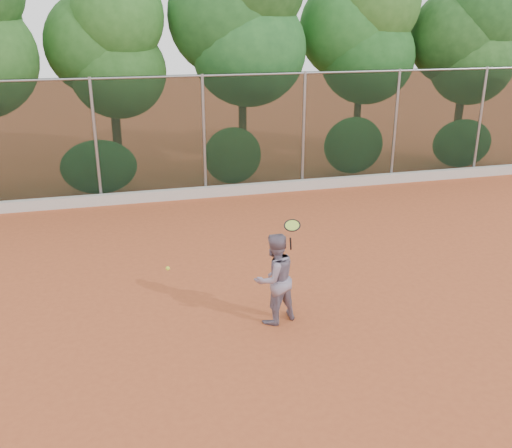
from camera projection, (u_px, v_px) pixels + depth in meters
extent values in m
plane|color=#AD4E28|center=(269.00, 305.00, 10.56)|extent=(80.00, 80.00, 0.00)
cube|color=beige|center=(207.00, 192.00, 16.70)|extent=(24.00, 0.20, 0.30)
imported|color=slate|center=(274.00, 279.00, 9.76)|extent=(0.96, 0.86, 1.64)
cube|color=black|center=(204.00, 137.00, 16.30)|extent=(24.00, 0.01, 3.50)
cylinder|color=gray|center=(202.00, 76.00, 15.71)|extent=(24.00, 0.06, 0.06)
cylinder|color=gray|center=(96.00, 142.00, 15.61)|extent=(0.09, 0.09, 3.50)
cylinder|color=gray|center=(204.00, 137.00, 16.30)|extent=(0.09, 0.09, 3.50)
cylinder|color=gray|center=(303.00, 132.00, 17.00)|extent=(0.09, 0.09, 3.50)
cylinder|color=gray|center=(395.00, 127.00, 17.70)|extent=(0.09, 0.09, 3.50)
cylinder|color=gray|center=(480.00, 123.00, 18.39)|extent=(0.09, 0.09, 3.50)
cylinder|color=#412919|center=(118.00, 143.00, 18.02)|extent=(0.28, 0.28, 2.40)
ellipsoid|color=#23521C|center=(118.00, 72.00, 17.21)|extent=(2.90, 2.40, 2.80)
ellipsoid|color=#22541C|center=(99.00, 44.00, 17.09)|extent=(3.20, 2.70, 3.10)
ellipsoid|color=#245B1F|center=(117.00, 16.00, 16.49)|extent=(2.70, 2.30, 2.90)
cylinder|color=#45311A|center=(243.00, 130.00, 18.58)|extent=(0.26, 0.26, 3.00)
ellipsoid|color=#2D762E|center=(249.00, 50.00, 17.66)|extent=(3.60, 3.00, 3.50)
ellipsoid|color=#2B6E29|center=(231.00, 15.00, 17.47)|extent=(3.90, 3.20, 3.80)
cylinder|color=#3C2917|center=(356.00, 127.00, 19.76)|extent=(0.24, 0.24, 2.70)
ellipsoid|color=#1B4E1C|center=(368.00, 57.00, 18.90)|extent=(3.20, 2.70, 3.10)
ellipsoid|color=#1E571F|center=(352.00, 28.00, 18.74)|extent=(3.50, 2.90, 3.40)
ellipsoid|color=#28591E|center=(375.00, 2.00, 18.24)|extent=(3.00, 2.50, 3.10)
cylinder|color=#472D1B|center=(457.00, 127.00, 20.30)|extent=(0.28, 0.28, 2.50)
ellipsoid|color=#346C29|center=(472.00, 62.00, 19.47)|extent=(3.00, 2.50, 2.90)
ellipsoid|color=#2B6024|center=(457.00, 37.00, 19.34)|extent=(3.30, 2.80, 3.20)
ellipsoid|color=#266024|center=(483.00, 12.00, 18.84)|extent=(2.80, 2.40, 3.00)
ellipsoid|color=#256226|center=(99.00, 167.00, 16.65)|extent=(2.20, 1.16, 1.60)
ellipsoid|color=#336526|center=(233.00, 156.00, 17.54)|extent=(1.80, 1.04, 1.76)
ellipsoid|color=#2D6827|center=(353.00, 145.00, 18.44)|extent=(2.00, 1.10, 1.84)
ellipsoid|color=#2A6024|center=(462.00, 143.00, 19.42)|extent=(2.16, 1.12, 1.64)
cylinder|color=black|center=(291.00, 244.00, 9.48)|extent=(0.09, 0.15, 0.27)
torus|color=black|center=(292.00, 225.00, 9.30)|extent=(0.36, 0.35, 0.14)
cylinder|color=#AFD53E|center=(292.00, 225.00, 9.30)|extent=(0.30, 0.29, 0.11)
sphere|color=#C9D831|center=(168.00, 268.00, 8.91)|extent=(0.07, 0.07, 0.07)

